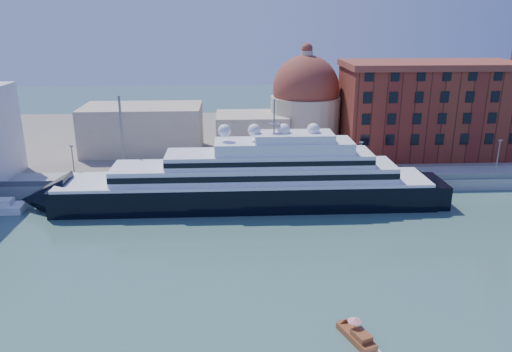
{
  "coord_description": "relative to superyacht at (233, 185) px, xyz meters",
  "views": [
    {
      "loc": [
        2.54,
        -69.44,
        36.27
      ],
      "look_at": [
        7.12,
        18.0,
        7.74
      ],
      "focal_mm": 35.0,
      "sensor_mm": 36.0,
      "label": 1
    }
  ],
  "objects": [
    {
      "name": "ground",
      "position": [
        -2.91,
        -23.0,
        -4.27
      ],
      "size": [
        400.0,
        400.0,
        0.0
      ],
      "primitive_type": "plane",
      "color": "#376057",
      "rests_on": "ground"
    },
    {
      "name": "quay",
      "position": [
        -2.91,
        11.0,
        -3.02
      ],
      "size": [
        180.0,
        10.0,
        2.5
      ],
      "primitive_type": "cube",
      "color": "gray",
      "rests_on": "ground"
    },
    {
      "name": "land",
      "position": [
        -2.91,
        52.0,
        -3.27
      ],
      "size": [
        260.0,
        72.0,
        2.0
      ],
      "primitive_type": "cube",
      "color": "slate",
      "rests_on": "ground"
    },
    {
      "name": "quay_fence",
      "position": [
        -2.91,
        6.5,
        -1.17
      ],
      "size": [
        180.0,
        0.1,
        1.2
      ],
      "primitive_type": "cube",
      "color": "slate",
      "rests_on": "quay"
    },
    {
      "name": "superyacht",
      "position": [
        0.0,
        0.0,
        0.0
      ],
      "size": [
        82.88,
        11.49,
        24.77
      ],
      "color": "black",
      "rests_on": "ground"
    },
    {
      "name": "water_taxi",
      "position": [
        13.97,
        -43.74,
        -3.62
      ],
      "size": [
        3.84,
        6.04,
        2.72
      ],
      "rotation": [
        0.0,
        0.0,
        0.37
      ],
      "color": "brown",
      "rests_on": "ground"
    },
    {
      "name": "warehouse",
      "position": [
        49.09,
        29.0,
        9.51
      ],
      "size": [
        43.0,
        19.0,
        23.25
      ],
      "color": "maroon",
      "rests_on": "land"
    },
    {
      "name": "church",
      "position": [
        3.48,
        34.72,
        6.63
      ],
      "size": [
        66.0,
        18.0,
        25.5
      ],
      "color": "beige",
      "rests_on": "land"
    },
    {
      "name": "lamp_posts",
      "position": [
        -15.58,
        9.27,
        5.57
      ],
      "size": [
        120.8,
        2.4,
        18.0
      ],
      "color": "slate",
      "rests_on": "quay"
    }
  ]
}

